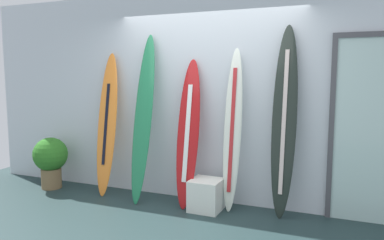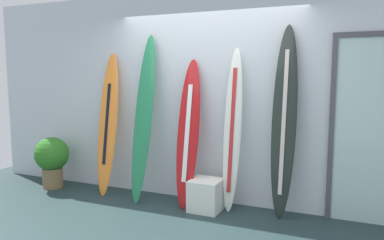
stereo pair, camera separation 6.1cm
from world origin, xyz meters
name	(u,v)px [view 2 (the right image)]	position (x,y,z in m)	size (l,w,h in m)	color
ground	(168,237)	(0.00, 0.00, -0.02)	(8.00, 8.00, 0.04)	#203334
wall_back	(210,97)	(0.00, 1.30, 1.40)	(7.20, 0.20, 2.80)	silver
surfboard_sunset	(108,124)	(-1.42, 0.96, 1.00)	(0.31, 0.44, 2.00)	orange
surfboard_emerald	(143,118)	(-0.80, 0.90, 1.12)	(0.26, 0.54, 2.24)	#227B4E
surfboard_crimson	(188,134)	(-0.17, 0.94, 0.94)	(0.32, 0.50, 1.90)	#AE1518
surfboard_ivory	(233,130)	(0.40, 1.00, 1.01)	(0.24, 0.33, 2.03)	silver
surfboard_charcoal	(284,123)	(1.03, 1.01, 1.13)	(0.31, 0.33, 2.28)	#202924
display_block_left	(206,195)	(0.12, 0.84, 0.20)	(0.39, 0.39, 0.39)	white
potted_plant	(52,158)	(-2.35, 0.83, 0.45)	(0.50, 0.50, 0.77)	brown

